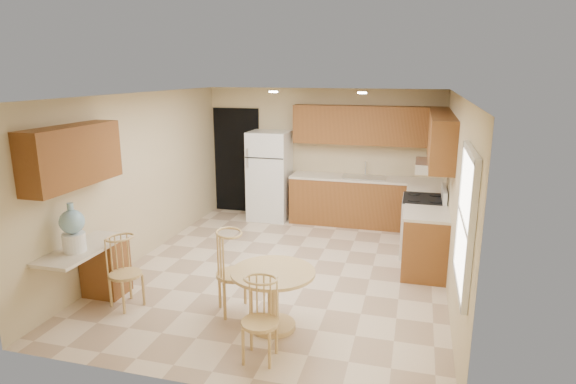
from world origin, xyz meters
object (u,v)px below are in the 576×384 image
(refrigerator, at_px, (270,176))
(dining_table, at_px, (273,291))
(stove, at_px, (423,226))
(chair_table_a, at_px, (231,267))
(water_crock, at_px, (73,230))
(chair_table_b, at_px, (257,316))
(chair_desk, at_px, (121,268))

(refrigerator, distance_m, dining_table, 4.21)
(stove, xyz_separation_m, chair_table_a, (-2.15, -2.61, 0.14))
(water_crock, bearing_deg, refrigerator, 76.06)
(refrigerator, relative_size, water_crock, 2.93)
(dining_table, relative_size, chair_table_b, 1.10)
(chair_desk, bearing_deg, chair_table_b, 95.15)
(refrigerator, bearing_deg, stove, -22.99)
(dining_table, bearing_deg, refrigerator, 107.77)
(chair_table_b, relative_size, chair_desk, 0.96)
(stove, xyz_separation_m, chair_desk, (-3.47, -2.82, 0.06))
(chair_desk, height_order, water_crock, water_crock)
(chair_table_b, bearing_deg, chair_table_a, -56.75)
(chair_table_b, distance_m, chair_desk, 2.03)
(dining_table, relative_size, chair_desk, 1.06)
(stove, distance_m, chair_table_a, 3.38)
(refrigerator, xyz_separation_m, water_crock, (-1.05, -4.23, 0.18))
(refrigerator, bearing_deg, water_crock, -103.94)
(refrigerator, bearing_deg, dining_table, -72.23)
(stove, relative_size, chair_table_a, 1.09)
(chair_table_a, bearing_deg, dining_table, 40.88)
(refrigerator, height_order, stove, refrigerator)
(chair_table_a, bearing_deg, water_crock, -110.81)
(water_crock, bearing_deg, chair_desk, 23.00)
(chair_desk, bearing_deg, stove, 152.61)
(chair_table_a, bearing_deg, stove, 107.15)
(refrigerator, bearing_deg, chair_table_a, -79.25)
(chair_table_a, xyz_separation_m, chair_table_b, (0.60, -0.85, -0.10))
(refrigerator, distance_m, chair_table_b, 4.88)
(refrigerator, relative_size, stove, 1.56)
(dining_table, height_order, chair_table_a, chair_table_a)
(stove, bearing_deg, chair_desk, -140.95)
(refrigerator, bearing_deg, chair_table_b, -74.16)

